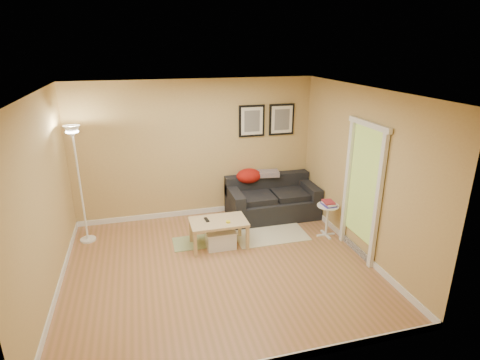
{
  "coord_description": "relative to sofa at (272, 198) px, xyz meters",
  "views": [
    {
      "loc": [
        -1.0,
        -4.95,
        3.19
      ],
      "look_at": [
        0.55,
        0.85,
        1.05
      ],
      "focal_mm": 28.87,
      "sensor_mm": 36.0,
      "label": 1
    }
  ],
  "objects": [
    {
      "name": "floor",
      "position": [
        -1.38,
        -1.53,
        -0.38
      ],
      "size": [
        4.5,
        4.5,
        0.0
      ],
      "primitive_type": "plane",
      "color": "#AA6F48",
      "rests_on": "ground"
    },
    {
      "name": "ceiling",
      "position": [
        -1.38,
        -1.53,
        2.23
      ],
      "size": [
        4.5,
        4.5,
        0.0
      ],
      "primitive_type": "plane",
      "rotation": [
        3.14,
        0.0,
        0.0
      ],
      "color": "white",
      "rests_on": "wall_back"
    },
    {
      "name": "wall_back",
      "position": [
        -1.38,
        0.47,
        0.92
      ],
      "size": [
        4.5,
        0.0,
        4.5
      ],
      "primitive_type": "plane",
      "rotation": [
        1.57,
        0.0,
        0.0
      ],
      "color": "tan",
      "rests_on": "ground"
    },
    {
      "name": "wall_front",
      "position": [
        -1.38,
        -3.53,
        0.92
      ],
      "size": [
        4.5,
        0.0,
        4.5
      ],
      "primitive_type": "plane",
      "rotation": [
        -1.57,
        0.0,
        0.0
      ],
      "color": "tan",
      "rests_on": "ground"
    },
    {
      "name": "wall_left",
      "position": [
        -3.63,
        -1.53,
        0.92
      ],
      "size": [
        0.0,
        4.0,
        4.0
      ],
      "primitive_type": "plane",
      "rotation": [
        1.57,
        0.0,
        1.57
      ],
      "color": "tan",
      "rests_on": "ground"
    },
    {
      "name": "wall_right",
      "position": [
        0.87,
        -1.53,
        0.92
      ],
      "size": [
        0.0,
        4.0,
        4.0
      ],
      "primitive_type": "plane",
      "rotation": [
        1.57,
        0.0,
        -1.57
      ],
      "color": "tan",
      "rests_on": "ground"
    },
    {
      "name": "baseboard_back",
      "position": [
        -1.38,
        0.46,
        -0.33
      ],
      "size": [
        4.5,
        0.02,
        0.1
      ],
      "primitive_type": "cube",
      "color": "white",
      "rests_on": "ground"
    },
    {
      "name": "baseboard_left",
      "position": [
        -3.62,
        -1.53,
        -0.33
      ],
      "size": [
        0.02,
        4.0,
        0.1
      ],
      "primitive_type": "cube",
      "color": "white",
      "rests_on": "ground"
    },
    {
      "name": "baseboard_right",
      "position": [
        0.86,
        -1.53,
        -0.33
      ],
      "size": [
        0.02,
        4.0,
        0.1
      ],
      "primitive_type": "cube",
      "color": "white",
      "rests_on": "ground"
    },
    {
      "name": "sofa",
      "position": [
        0.0,
        0.0,
        0.0
      ],
      "size": [
        1.7,
        0.9,
        0.75
      ],
      "primitive_type": null,
      "color": "black",
      "rests_on": "ground"
    },
    {
      "name": "red_throw",
      "position": [
        -0.4,
        0.26,
        0.4
      ],
      "size": [
        0.48,
        0.36,
        0.28
      ],
      "primitive_type": null,
      "color": "#B61E10",
      "rests_on": "sofa"
    },
    {
      "name": "plaid_throw",
      "position": [
        -0.01,
        0.28,
        0.41
      ],
      "size": [
        0.45,
        0.32,
        0.1
      ],
      "primitive_type": null,
      "rotation": [
        0.0,
        0.0,
        -0.14
      ],
      "color": "tan",
      "rests_on": "sofa"
    },
    {
      "name": "framed_print_left",
      "position": [
        -0.3,
        0.45,
        1.43
      ],
      "size": [
        0.5,
        0.04,
        0.6
      ],
      "primitive_type": null,
      "color": "black",
      "rests_on": "wall_back"
    },
    {
      "name": "framed_print_right",
      "position": [
        0.3,
        0.45,
        1.43
      ],
      "size": [
        0.5,
        0.04,
        0.6
      ],
      "primitive_type": null,
      "color": "black",
      "rests_on": "wall_back"
    },
    {
      "name": "area_rug",
      "position": [
        -0.29,
        -0.7,
        -0.37
      ],
      "size": [
        1.25,
        0.85,
        0.01
      ],
      "primitive_type": "cube",
      "color": "beige",
      "rests_on": "ground"
    },
    {
      "name": "green_runner",
      "position": [
        -1.64,
        -0.69,
        -0.37
      ],
      "size": [
        0.7,
        0.5,
        0.01
      ],
      "primitive_type": "cube",
      "color": "#668C4C",
      "rests_on": "ground"
    },
    {
      "name": "coffee_table",
      "position": [
        -1.25,
        -0.9,
        -0.14
      ],
      "size": [
        1.0,
        0.71,
        0.46
      ],
      "primitive_type": null,
      "rotation": [
        0.0,
        0.0,
        0.17
      ],
      "color": "tan",
      "rests_on": "ground"
    },
    {
      "name": "remote_control",
      "position": [
        -1.43,
        -0.83,
        0.1
      ],
      "size": [
        0.07,
        0.17,
        0.02
      ],
      "primitive_type": "cube",
      "rotation": [
        0.0,
        0.0,
        0.13
      ],
      "color": "black",
      "rests_on": "coffee_table"
    },
    {
      "name": "tape_roll",
      "position": [
        -1.12,
        -1.01,
        0.1
      ],
      "size": [
        0.07,
        0.07,
        0.03
      ],
      "primitive_type": "cylinder",
      "color": "yellow",
      "rests_on": "coffee_table"
    },
    {
      "name": "storage_bin",
      "position": [
        -1.23,
        -0.94,
        -0.23
      ],
      "size": [
        0.48,
        0.35,
        0.3
      ],
      "primitive_type": null,
      "color": "white",
      "rests_on": "ground"
    },
    {
      "name": "side_table",
      "position": [
        0.64,
        -1.02,
        -0.09
      ],
      "size": [
        0.38,
        0.38,
        0.58
      ],
      "primitive_type": null,
      "color": "white",
      "rests_on": "ground"
    },
    {
      "name": "book_stack",
      "position": [
        0.64,
        -1.03,
        0.24
      ],
      "size": [
        0.2,
        0.27,
        0.08
      ],
      "primitive_type": null,
      "rotation": [
        0.0,
        0.0,
        0.05
      ],
      "color": "#3B3193",
      "rests_on": "side_table"
    },
    {
      "name": "floor_lamp",
      "position": [
        -3.38,
        -0.14,
        0.57
      ],
      "size": [
        0.26,
        0.26,
        2.0
      ],
      "primitive_type": null,
      "color": "white",
      "rests_on": "ground"
    },
    {
      "name": "doorway",
      "position": [
        0.82,
        -1.68,
        0.65
      ],
      "size": [
        0.12,
        1.01,
        2.13
      ],
      "primitive_type": null,
      "color": "white",
      "rests_on": "ground"
    }
  ]
}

